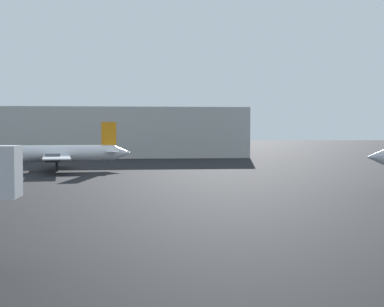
% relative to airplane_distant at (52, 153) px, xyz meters
% --- Properties ---
extents(airplane_distant, '(25.54, 23.04, 7.75)m').
position_rel_airplane_distant_xyz_m(airplane_distant, '(0.00, 0.00, 0.00)').
color(airplane_distant, white).
rests_on(airplane_distant, ground_plane).
extents(terminal_building, '(63.69, 26.00, 11.51)m').
position_rel_airplane_distant_xyz_m(terminal_building, '(7.31, 47.41, 3.01)').
color(terminal_building, '#B7B7B2').
rests_on(terminal_building, ground_plane).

